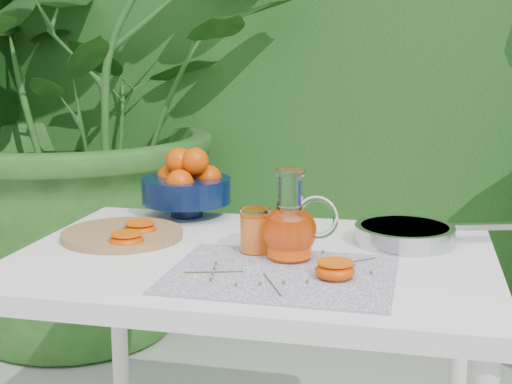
% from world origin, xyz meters
% --- Properties ---
extents(hedge_backdrop, '(8.00, 1.65, 2.50)m').
position_xyz_m(hedge_backdrop, '(0.06, 2.06, 1.19)').
color(hedge_backdrop, '#154B17').
rests_on(hedge_backdrop, ground).
extents(potted_plant_left, '(2.77, 2.77, 1.98)m').
position_xyz_m(potted_plant_left, '(-1.11, 1.29, 0.99)').
color(potted_plant_left, '#25541C').
rests_on(potted_plant_left, ground).
extents(white_table, '(1.00, 0.70, 0.75)m').
position_xyz_m(white_table, '(-0.10, 0.00, 0.67)').
color(white_table, white).
rests_on(white_table, ground).
extents(placemat, '(0.43, 0.34, 0.00)m').
position_xyz_m(placemat, '(-0.02, -0.13, 0.75)').
color(placemat, '#0D1448').
rests_on(placemat, white_table).
extents(cutting_board, '(0.36, 0.36, 0.02)m').
position_xyz_m(cutting_board, '(-0.42, 0.06, 0.76)').
color(cutting_board, olive).
rests_on(cutting_board, white_table).
extents(fruit_bowl, '(0.23, 0.23, 0.18)m').
position_xyz_m(fruit_bowl, '(-0.35, 0.30, 0.83)').
color(fruit_bowl, black).
rests_on(fruit_bowl, white_table).
extents(juice_pitcher, '(0.17, 0.13, 0.18)m').
position_xyz_m(juice_pitcher, '(-0.02, -0.03, 0.82)').
color(juice_pitcher, white).
rests_on(juice_pitcher, white_table).
extents(juice_tumbler, '(0.08, 0.08, 0.09)m').
position_xyz_m(juice_tumbler, '(-0.10, 0.00, 0.80)').
color(juice_tumbler, white).
rests_on(juice_tumbler, white_table).
extents(saute_pan, '(0.41, 0.28, 0.04)m').
position_xyz_m(saute_pan, '(0.21, 0.16, 0.77)').
color(saute_pan, '#AEAEB3').
rests_on(saute_pan, white_table).
extents(orange_halves, '(0.56, 0.29, 0.04)m').
position_xyz_m(orange_halves, '(-0.22, -0.03, 0.77)').
color(orange_halves, '#E26402').
rests_on(orange_halves, white_table).
extents(thyme_sprigs, '(0.35, 0.28, 0.01)m').
position_xyz_m(thyme_sprigs, '(-0.02, -0.13, 0.76)').
color(thyme_sprigs, brown).
rests_on(thyme_sprigs, white_table).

